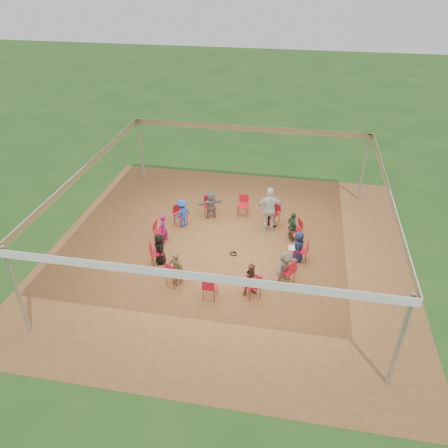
% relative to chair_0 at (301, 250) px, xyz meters
% --- Properties ---
extents(ground, '(80.00, 80.00, 0.00)m').
position_rel_chair_0_xyz_m(ground, '(-2.63, 0.13, -0.45)').
color(ground, '#204916').
rests_on(ground, ground).
extents(dirt_patch, '(13.00, 13.00, 0.00)m').
position_rel_chair_0_xyz_m(dirt_patch, '(-2.63, 0.13, -0.44)').
color(dirt_patch, brown).
rests_on(dirt_patch, ground).
extents(tent, '(10.33, 10.33, 3.00)m').
position_rel_chair_0_xyz_m(tent, '(-2.63, 0.13, 1.92)').
color(tent, '#B2B2B7').
rests_on(tent, ground).
extents(chair_0, '(0.46, 0.44, 0.90)m').
position_rel_chair_0_xyz_m(chair_0, '(0.00, 0.00, 0.00)').
color(chair_0, red).
rests_on(chair_0, ground).
extents(chair_1, '(0.58, 0.57, 0.90)m').
position_rel_chair_0_xyz_m(chair_1, '(-0.29, 1.33, 0.00)').
color(chair_1, red).
rests_on(chair_1, ground).
extents(chair_2, '(0.59, 0.60, 0.90)m').
position_rel_chair_0_xyz_m(chair_2, '(-1.20, 2.34, 0.00)').
color(chair_2, red).
rests_on(chair_2, ground).
extents(chair_3, '(0.44, 0.46, 0.90)m').
position_rel_chair_0_xyz_m(chair_3, '(-2.49, 2.76, 0.00)').
color(chair_3, red).
rests_on(chair_3, ground).
extents(chair_4, '(0.57, 0.58, 0.90)m').
position_rel_chair_0_xyz_m(chair_4, '(-3.82, 2.47, 0.00)').
color(chair_4, red).
rests_on(chair_4, ground).
extents(chair_5, '(0.60, 0.59, 0.90)m').
position_rel_chair_0_xyz_m(chair_5, '(-4.83, 1.56, 0.00)').
color(chair_5, red).
rests_on(chair_5, ground).
extents(chair_6, '(0.46, 0.44, 0.90)m').
position_rel_chair_0_xyz_m(chair_6, '(-5.25, 0.27, 0.00)').
color(chair_6, red).
rests_on(chair_6, ground).
extents(chair_7, '(0.58, 0.57, 0.90)m').
position_rel_chair_0_xyz_m(chair_7, '(-4.97, -1.06, 0.00)').
color(chair_7, red).
rests_on(chair_7, ground).
extents(chair_8, '(0.59, 0.60, 0.90)m').
position_rel_chair_0_xyz_m(chair_8, '(-4.05, -2.07, 0.00)').
color(chair_8, red).
rests_on(chair_8, ground).
extents(chair_9, '(0.44, 0.46, 0.90)m').
position_rel_chair_0_xyz_m(chair_9, '(-2.76, -2.49, 0.00)').
color(chair_9, red).
rests_on(chair_9, ground).
extents(chair_10, '(0.57, 0.58, 0.90)m').
position_rel_chair_0_xyz_m(chair_10, '(-1.43, -2.21, 0.00)').
color(chair_10, red).
rests_on(chair_10, ground).
extents(chair_11, '(0.60, 0.59, 0.90)m').
position_rel_chair_0_xyz_m(chair_11, '(-0.42, -1.29, 0.00)').
color(chair_11, red).
rests_on(chair_11, ground).
extents(person_seated_0, '(0.35, 0.59, 1.18)m').
position_rel_chair_0_xyz_m(person_seated_0, '(-0.12, 0.01, 0.14)').
color(person_seated_0, '#181F46').
rests_on(person_seated_0, ground).
extents(person_seated_1, '(0.63, 0.77, 1.18)m').
position_rel_chair_0_xyz_m(person_seated_1, '(-0.39, 1.28, 0.14)').
color(person_seated_1, '#21472C').
rests_on(person_seated_1, ground).
extents(person_seated_2, '(0.66, 0.59, 1.18)m').
position_rel_chair_0_xyz_m(person_seated_2, '(-1.26, 2.24, 0.14)').
color(person_seated_2, '#450C17').
rests_on(person_seated_2, ground).
extents(person_seated_3, '(1.16, 0.86, 1.18)m').
position_rel_chair_0_xyz_m(person_seated_3, '(-3.77, 2.37, 0.14)').
color(person_seated_3, slate).
rests_on(person_seated_3, ground).
extents(person_seated_4, '(0.73, 0.84, 1.18)m').
position_rel_chair_0_xyz_m(person_seated_4, '(-4.73, 1.50, 0.14)').
color(person_seated_4, '#1E47B4').
rests_on(person_seated_4, ground).
extents(person_seated_5, '(0.30, 0.44, 1.18)m').
position_rel_chair_0_xyz_m(person_seated_5, '(-5.13, 0.26, 0.14)').
color(person_seated_5, '#851461').
rests_on(person_seated_5, ground).
extents(person_seated_6, '(0.55, 0.66, 1.18)m').
position_rel_chair_0_xyz_m(person_seated_6, '(-4.86, -1.01, 0.14)').
color(person_seated_6, black).
rests_on(person_seated_6, ground).
extents(person_seated_7, '(0.77, 0.67, 1.18)m').
position_rel_chair_0_xyz_m(person_seated_7, '(-3.99, -1.97, 0.14)').
color(person_seated_7, tan).
rests_on(person_seated_7, ground).
extents(person_seated_8, '(0.66, 0.55, 1.18)m').
position_rel_chair_0_xyz_m(person_seated_8, '(-1.48, -2.10, 0.14)').
color(person_seated_8, brown).
rests_on(person_seated_8, ground).
extents(person_seated_9, '(0.93, 1.14, 1.18)m').
position_rel_chair_0_xyz_m(person_seated_9, '(-0.52, -1.23, 0.14)').
color(person_seated_9, '#9E9B8C').
rests_on(person_seated_9, ground).
extents(standing_person, '(1.17, 0.75, 1.86)m').
position_rel_chair_0_xyz_m(standing_person, '(-1.31, 1.81, 0.49)').
color(standing_person, silver).
rests_on(standing_person, ground).
extents(cable_coil, '(0.33, 0.33, 0.03)m').
position_rel_chair_0_xyz_m(cable_coil, '(-2.42, -0.06, -0.43)').
color(cable_coil, black).
rests_on(cable_coil, ground).
extents(laptop, '(0.29, 0.35, 0.24)m').
position_rel_chair_0_xyz_m(laptop, '(-0.28, 0.01, 0.12)').
color(laptop, '#B7B7BC').
rests_on(laptop, ground).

